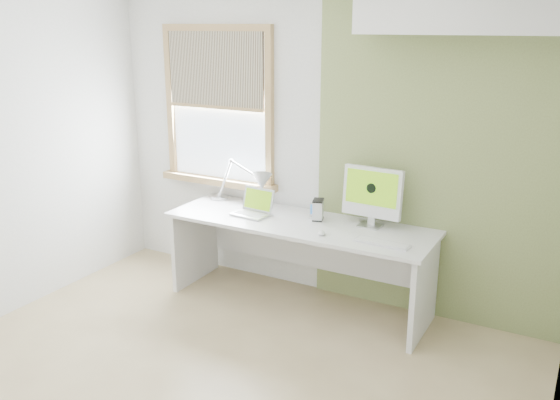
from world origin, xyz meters
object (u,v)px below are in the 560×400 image
Objects in this scene: desk_lamp at (253,183)px; laptop at (254,208)px; desk at (302,242)px; external_drive at (318,210)px; imac at (372,194)px.

laptop is (0.13, -0.21, -0.15)m from desk_lamp.
desk is 0.49m from laptop.
desk_lamp is at bearing 172.45° from external_drive.
desk is 0.70m from desk_lamp.
imac is at bearing 12.95° from desk.
desk is at bearing -15.15° from desk_lamp.
imac is at bearing 11.04° from laptop.
desk_lamp reaches higher than desk.
external_drive is 0.35× the size of imac.
laptop is at bearing -166.81° from external_drive.
laptop is 1.01m from imac.
desk_lamp reaches higher than laptop.
imac is (0.43, 0.06, 0.18)m from external_drive.
desk_lamp is at bearing 121.96° from laptop.
laptop is 1.90× the size of external_drive.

